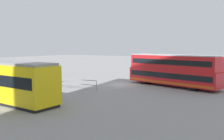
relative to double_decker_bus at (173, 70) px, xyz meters
The scene contains 5 objects.
ground_plane 6.56m from the double_decker_bus, 17.36° to the left, with size 160.00×160.00×0.00m, color gray.
double_decker_bus is the anchor object (origin of this frame).
pedestrian_near_railing 14.45m from the double_decker_bus, 36.55° to the left, with size 0.43×0.43×1.81m.
pedestrian_railing 12.60m from the double_decker_bus, 36.91° to the left, with size 7.62×1.20×1.08m.
info_sign 15.32m from the double_decker_bus, 26.80° to the left, with size 1.09×0.18×2.40m.
Camera 1 is at (-15.22, 27.07, 4.83)m, focal length 39.78 mm.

